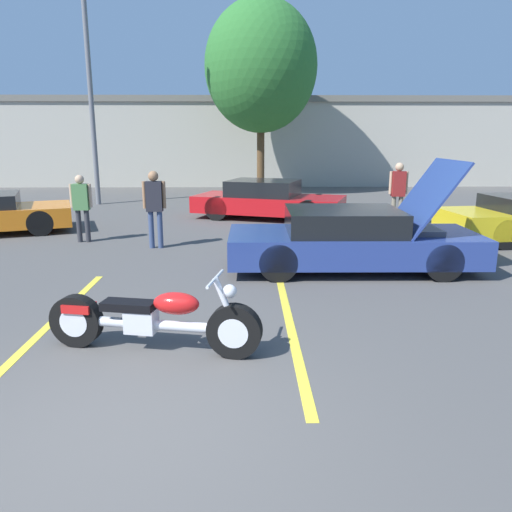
% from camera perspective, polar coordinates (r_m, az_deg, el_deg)
% --- Properties ---
extents(ground_plane, '(80.00, 80.00, 0.00)m').
position_cam_1_polar(ground_plane, '(4.66, -16.01, -19.44)').
color(ground_plane, '#514F4C').
extents(parking_stripe_foreground, '(0.12, 4.83, 0.01)m').
position_cam_1_polar(parking_stripe_foreground, '(7.36, -22.62, -7.34)').
color(parking_stripe_foreground, yellow).
rests_on(parking_stripe_foreground, ground).
extents(parking_stripe_middle, '(0.12, 4.83, 0.01)m').
position_cam_1_polar(parking_stripe_middle, '(6.88, 3.88, -7.73)').
color(parking_stripe_middle, yellow).
rests_on(parking_stripe_middle, ground).
extents(far_building, '(32.00, 4.20, 4.40)m').
position_cam_1_polar(far_building, '(27.09, -3.62, 13.21)').
color(far_building, '#B2AD9E').
rests_on(far_building, ground).
extents(light_pole, '(1.21, 0.28, 8.81)m').
position_cam_1_polar(light_pole, '(19.68, -18.37, 19.63)').
color(light_pole, slate).
rests_on(light_pole, ground).
extents(tree_background, '(4.65, 4.65, 7.96)m').
position_cam_1_polar(tree_background, '(22.01, 0.56, 20.83)').
color(tree_background, brown).
rests_on(tree_background, ground).
extents(motorcycle, '(2.58, 0.84, 0.95)m').
position_cam_1_polar(motorcycle, '(6.04, -11.70, -7.16)').
color(motorcycle, black).
rests_on(motorcycle, ground).
extents(show_car_hood_open, '(4.70, 1.93, 2.07)m').
position_cam_1_polar(show_car_hood_open, '(9.68, 11.02, 1.86)').
color(show_car_hood_open, navy).
rests_on(show_car_hood_open, ground).
extents(parked_car_mid_row, '(4.87, 3.21, 1.18)m').
position_cam_1_polar(parked_car_mid_row, '(15.48, 1.31, 6.41)').
color(parked_car_mid_row, red).
rests_on(parked_car_mid_row, ground).
extents(spectator_near_motorcycle, '(0.52, 0.23, 1.79)m').
position_cam_1_polar(spectator_near_motorcycle, '(14.46, 15.94, 7.39)').
color(spectator_near_motorcycle, gray).
rests_on(spectator_near_motorcycle, ground).
extents(spectator_by_show_car, '(0.52, 0.21, 1.61)m').
position_cam_1_polar(spectator_by_show_car, '(12.62, -19.34, 5.76)').
color(spectator_by_show_car, '#333338').
rests_on(spectator_by_show_car, ground).
extents(spectator_midground, '(0.52, 0.23, 1.75)m').
position_cam_1_polar(spectator_midground, '(11.47, -11.53, 6.01)').
color(spectator_midground, '#38476B').
rests_on(spectator_midground, ground).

